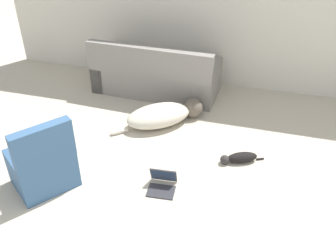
% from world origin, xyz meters
% --- Properties ---
extents(wall_back, '(7.76, 0.06, 2.74)m').
position_xyz_m(wall_back, '(0.00, 3.87, 1.37)').
color(wall_back, beige).
rests_on(wall_back, ground_plane).
extents(couch, '(1.99, 0.89, 0.87)m').
position_xyz_m(couch, '(-1.09, 3.27, 0.28)').
color(couch, gray).
rests_on(couch, ground_plane).
extents(dog, '(1.18, 1.03, 0.29)m').
position_xyz_m(dog, '(-0.70, 2.41, 0.14)').
color(dog, beige).
rests_on(dog, ground_plane).
extents(cat, '(0.54, 0.31, 0.13)m').
position_xyz_m(cat, '(0.44, 1.81, 0.06)').
color(cat, black).
rests_on(cat, ground_plane).
extents(laptop_open, '(0.33, 0.33, 0.22)m').
position_xyz_m(laptop_open, '(-0.34, 1.13, 0.07)').
color(laptop_open, '#2D2D33').
rests_on(laptop_open, ground_plane).
extents(book_green, '(0.28, 0.23, 0.02)m').
position_xyz_m(book_green, '(-1.85, 1.51, 0.01)').
color(book_green, '#2D663D').
rests_on(book_green, ground_plane).
extents(side_chair, '(0.83, 0.85, 0.89)m').
position_xyz_m(side_chair, '(-1.61, 0.80, 0.30)').
color(side_chair, '#385B84').
rests_on(side_chair, ground_plane).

